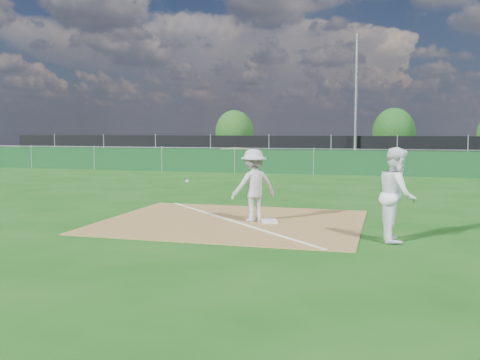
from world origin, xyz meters
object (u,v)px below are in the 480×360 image
Objects in this scene: light_pole at (356,100)px; car_right at (419,151)px; car_left at (253,149)px; car_mid at (309,150)px; runner at (397,194)px; tree_left at (234,132)px; play_at_first at (254,185)px; tree_mid at (394,132)px; first_base at (269,221)px.

car_right is at bearing 53.43° from light_pole.
car_left is at bearing 118.18° from car_right.
runner is at bearing -145.07° from car_mid.
tree_left is (-12.96, 33.33, 1.07)m from runner.
car_left is at bearing 13.71° from runner.
car_mid reaches higher than car_right.
runner is at bearing -23.16° from play_at_first.
car_mid is 9.75m from tree_left.
runner is (2.19, -22.94, -3.08)m from light_pole.
light_pole is 2.07× the size of tree_left.
play_at_first is at bearing -96.01° from tree_mid.
tree_left is at bearing 136.04° from light_pole.
light_pole reaches higher than tree_left.
play_at_first is (-1.02, -21.57, -3.13)m from light_pole.
light_pole is 3.33× the size of play_at_first.
play_at_first is at bearing 162.59° from first_base.
car_right is at bearing -70.53° from car_left.
runner is (2.80, -1.24, 0.86)m from first_base.
runner reaches higher than first_base.
light_pole is at bearing 87.30° from play_at_first.
runner is 0.40× the size of car_left.
car_right is 15.68m from tree_left.
car_right is (4.68, 27.18, 0.65)m from first_base.
play_at_first is at bearing -152.77° from car_left.
runner is 28.49m from car_right.
car_mid is (-2.82, 25.77, 0.72)m from first_base.
tree_left is 13.12m from tree_mid.
car_mid is (-3.43, 4.07, -3.23)m from light_pole.
car_left is 4.12m from car_mid.
runner is 33.39m from tree_mid.
tree_left is at bearing 93.43° from car_right.
tree_left is at bearing 106.97° from play_at_first.
first_base is 32.32m from tree_mid.
car_mid is at bearing -132.30° from tree_mid.
tree_mid is at bearing -44.69° from car_left.
tree_left is (-3.22, 6.22, 1.19)m from car_left.
car_mid is at bearing 5.71° from runner.
tree_mid is (9.90, 6.26, 1.21)m from car_left.
play_at_first is 27.53m from car_right.
car_mid is 0.96× the size of car_right.
play_at_first is 0.52× the size of car_left.
tree_mid is (3.37, 32.00, 1.14)m from play_at_first.
light_pole is 2.05× the size of tree_mid.
runner is 35.77m from tree_left.
car_right is at bearing -70.84° from tree_mid.
runner is at bearing -23.97° from first_base.
tree_left is at bearing -179.81° from tree_mid.
tree_mid is at bearing 83.99° from play_at_first.
car_mid is at bearing 96.26° from first_base.
light_pole is at bearing 165.14° from car_right.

